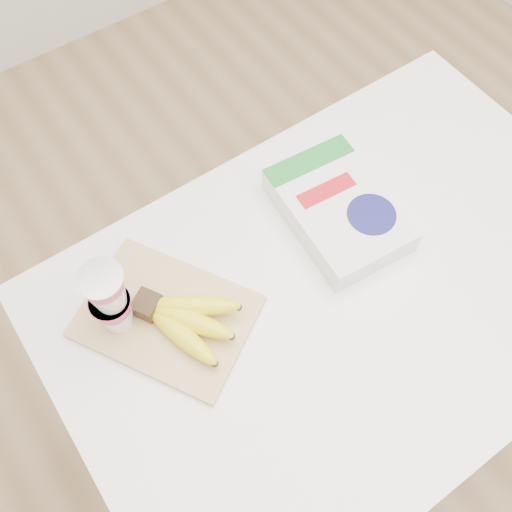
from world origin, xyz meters
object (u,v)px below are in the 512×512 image
Objects in this scene: table at (327,356)px; cutting_board at (167,316)px; cereal_box at (338,210)px; yogurt_stack at (110,299)px; bananas at (185,319)px.

cutting_board is (-0.33, 0.14, 0.44)m from table.
table is 0.49m from cereal_box.
yogurt_stack is (-0.41, 0.18, 0.55)m from table.
bananas reaches higher than cutting_board.
bananas is 1.15× the size of yogurt_stack.
bananas is at bearing -90.97° from cutting_board.
cutting_board is 0.05m from bananas.
cereal_box is (0.48, -0.04, -0.08)m from yogurt_stack.
yogurt_stack is at bearing 123.40° from cutting_board.
bananas is at bearing -170.08° from cereal_box.
yogurt_stack reaches higher than cutting_board.
cutting_board is at bearing -26.04° from yogurt_stack.
bananas is (0.02, -0.04, 0.03)m from cutting_board.
yogurt_stack is at bearing 156.58° from table.
cutting_board is at bearing -175.70° from cereal_box.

